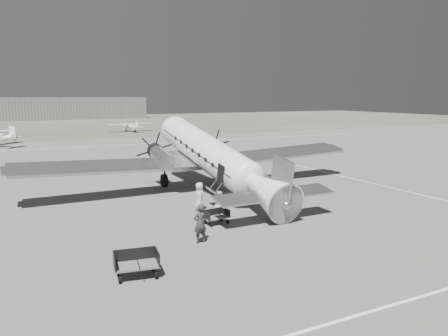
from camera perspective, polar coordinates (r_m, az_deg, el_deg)
ground at (r=29.33m, az=5.21°, el=-4.88°), size 260.00×260.00×0.00m
taxi_line_right at (r=36.96m, az=21.24°, el=-2.48°), size 0.15×80.00×0.01m
taxi_line_horizon at (r=66.23m, az=-13.39°, el=2.94°), size 90.00×0.15×0.01m
grass_infield at (r=120.25m, az=-19.54°, el=5.48°), size 260.00×90.00×0.01m
hangar_main at (r=145.53m, az=-18.92°, el=7.42°), size 42.00×14.00×6.60m
dc3_airliner at (r=32.38m, az=-1.59°, el=1.33°), size 28.38×20.00×5.33m
light_plane_right at (r=89.94m, az=-12.10°, el=5.24°), size 9.77×8.27×1.87m
baggage_cart_near at (r=24.99m, az=-1.01°, el=-6.41°), size 1.55×1.17×0.82m
baggage_cart_far at (r=18.31m, az=-11.37°, el=-12.26°), size 2.03×1.57×1.05m
ground_crew at (r=21.80m, az=-3.15°, el=-7.23°), size 0.79×0.60×1.97m
ramp_agent at (r=25.88m, az=-0.56°, el=-4.85°), size 0.85×0.97×1.70m
passenger at (r=27.76m, az=-3.22°, el=-3.74°), size 0.79×1.01×1.82m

